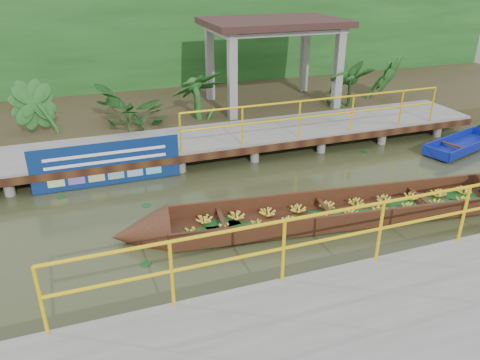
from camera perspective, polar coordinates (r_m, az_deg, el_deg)
name	(u,v)px	position (r m, az deg, el deg)	size (l,w,h in m)	color
ground	(256,214)	(9.96, 2.00, -4.12)	(80.00, 80.00, 0.00)	#2E351A
land_strip	(178,108)	(16.56, -7.59, 8.64)	(30.00, 8.00, 0.45)	#362C1B
far_dock	(211,140)	(12.73, -3.53, 4.91)	(16.00, 2.06, 1.66)	slate
near_dock	(433,322)	(7.33, 22.45, -15.68)	(18.00, 2.40, 1.73)	slate
pavilion	(273,31)	(15.80, 4.06, 17.62)	(4.40, 3.00, 3.00)	slate
foliage_backdrop	(161,45)	(18.58, -9.66, 15.92)	(30.00, 0.80, 4.00)	#194415
vendor_boat	(387,203)	(10.38, 17.54, -2.69)	(10.86, 2.31, 2.17)	#36180E
moored_blue_boat	(475,140)	(15.33, 26.72, 4.38)	(3.14, 1.64, 0.73)	navy
blue_banner	(107,164)	(11.40, -15.90, 1.92)	(3.42, 0.04, 1.07)	navy
tropical_plants	(193,99)	(14.26, -5.72, 9.82)	(14.09, 1.09, 1.36)	#194415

